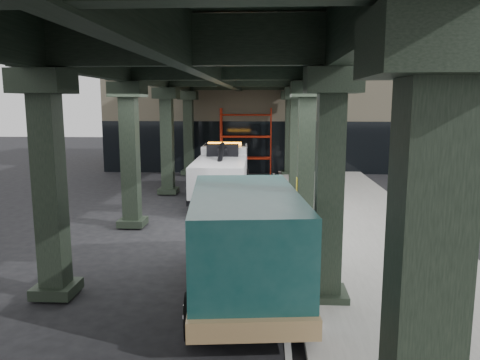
% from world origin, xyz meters
% --- Properties ---
extents(ground, '(90.00, 90.00, 0.00)m').
position_xyz_m(ground, '(0.00, 0.00, 0.00)').
color(ground, black).
rests_on(ground, ground).
extents(sidewalk, '(5.00, 40.00, 0.15)m').
position_xyz_m(sidewalk, '(4.50, 2.00, 0.07)').
color(sidewalk, gray).
rests_on(sidewalk, ground).
extents(lane_stripe, '(0.12, 38.00, 0.01)m').
position_xyz_m(lane_stripe, '(1.70, 2.00, 0.01)').
color(lane_stripe, silver).
rests_on(lane_stripe, ground).
extents(viaduct, '(7.40, 32.00, 6.40)m').
position_xyz_m(viaduct, '(-0.40, 2.00, 5.46)').
color(viaduct, black).
rests_on(viaduct, ground).
extents(building, '(22.00, 10.00, 8.00)m').
position_xyz_m(building, '(2.00, 20.00, 4.00)').
color(building, '#C6B793').
rests_on(building, ground).
extents(scaffolding, '(3.08, 0.88, 4.00)m').
position_xyz_m(scaffolding, '(0.00, 14.64, 2.11)').
color(scaffolding, red).
rests_on(scaffolding, ground).
extents(tow_truck, '(2.48, 7.78, 2.53)m').
position_xyz_m(tow_truck, '(-0.76, 7.48, 1.23)').
color(tow_truck, black).
rests_on(tow_truck, ground).
extents(towed_van, '(2.96, 6.24, 2.45)m').
position_xyz_m(towed_van, '(0.81, -3.69, 1.32)').
color(towed_van, '#0F3837').
rests_on(towed_van, ground).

